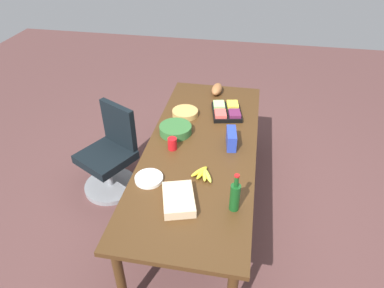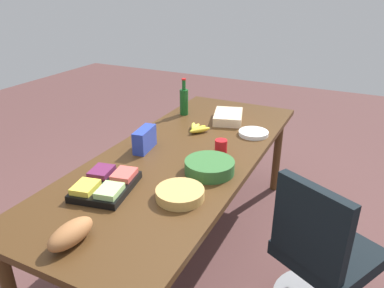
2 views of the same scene
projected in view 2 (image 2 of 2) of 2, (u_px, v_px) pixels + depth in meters
name	position (u px, v px, depth m)	size (l,w,h in m)	color
ground_plane	(184.00, 246.00, 2.77)	(10.00, 10.00, 0.00)	brown
conference_table	(183.00, 162.00, 2.48)	(2.44, 0.96, 0.78)	#482D15
office_chair	(321.00, 265.00, 2.08)	(0.65, 0.65, 0.93)	gray
bread_loaf	(71.00, 234.00, 1.59)	(0.24, 0.11, 0.10)	#A2663A
chip_bag_blue	(145.00, 139.00, 2.47)	(0.22, 0.08, 0.15)	#2940B2
banana_bunch	(197.00, 128.00, 2.78)	(0.20, 0.19, 0.04)	yellow
chip_bowl	(180.00, 194.00, 1.93)	(0.26, 0.26, 0.05)	tan
salad_bowl	(210.00, 167.00, 2.18)	(0.30, 0.30, 0.08)	#326831
sheet_cake	(228.00, 117.00, 2.99)	(0.32, 0.22, 0.07)	beige
paper_plate_stack	(254.00, 133.00, 2.72)	(0.22, 0.22, 0.03)	white
fruit_platter	(106.00, 184.00, 2.01)	(0.41, 0.35, 0.07)	black
red_solo_cup	(221.00, 148.00, 2.39)	(0.08, 0.08, 0.11)	red
wine_bottle	(184.00, 101.00, 3.10)	(0.08, 0.08, 0.31)	#144F1C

